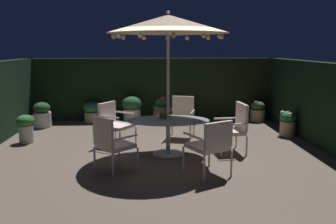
{
  "coord_description": "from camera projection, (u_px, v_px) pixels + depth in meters",
  "views": [
    {
      "loc": [
        -0.15,
        -6.74,
        2.15
      ],
      "look_at": [
        0.23,
        0.03,
        0.88
      ],
      "focal_mm": 36.96,
      "sensor_mm": 36.0,
      "label": 1
    }
  ],
  "objects": [
    {
      "name": "ground_plane",
      "position": [
        157.0,
        155.0,
        7.02
      ],
      "size": [
        7.59,
        7.52,
        0.02
      ],
      "primitive_type": "cube",
      "color": "brown"
    },
    {
      "name": "hedge_backdrop_rear",
      "position": [
        154.0,
        89.0,
        10.39
      ],
      "size": [
        7.59,
        0.3,
        1.83
      ],
      "primitive_type": "cube",
      "color": "black",
      "rests_on": "ground_plane"
    },
    {
      "name": "hedge_backdrop_right",
      "position": [
        335.0,
        109.0,
        7.05
      ],
      "size": [
        0.3,
        7.52,
        1.83
      ],
      "primitive_type": "cube",
      "color": "black",
      "rests_on": "ground_plane"
    },
    {
      "name": "patio_dining_table",
      "position": [
        168.0,
        127.0,
        6.93
      ],
      "size": [
        1.66,
        1.11,
        0.73
      ],
      "color": "silver",
      "rests_on": "ground_plane"
    },
    {
      "name": "patio_umbrella",
      "position": [
        168.0,
        24.0,
        6.56
      ],
      "size": [
        2.33,
        2.33,
        2.83
      ],
      "color": "silver",
      "rests_on": "ground_plane"
    },
    {
      "name": "centerpiece_planter",
      "position": [
        163.0,
        106.0,
        6.98
      ],
      "size": [
        0.32,
        0.32,
        0.44
      ],
      "color": "olive",
      "rests_on": "patio_dining_table"
    },
    {
      "name": "patio_chair_north",
      "position": [
        235.0,
        125.0,
        7.13
      ],
      "size": [
        0.62,
        0.7,
        1.02
      ],
      "color": "silver",
      "rests_on": "ground_plane"
    },
    {
      "name": "patio_chair_northeast",
      "position": [
        182.0,
        114.0,
        8.25
      ],
      "size": [
        0.71,
        0.7,
        0.99
      ],
      "color": "silver",
      "rests_on": "ground_plane"
    },
    {
      "name": "patio_chair_east",
      "position": [
        113.0,
        121.0,
        7.61
      ],
      "size": [
        0.83,
        0.83,
        0.95
      ],
      "color": "silver",
      "rests_on": "ground_plane"
    },
    {
      "name": "patio_chair_southeast",
      "position": [
        111.0,
        141.0,
        5.98
      ],
      "size": [
        0.8,
        0.8,
        0.98
      ],
      "color": "silver",
      "rests_on": "ground_plane"
    },
    {
      "name": "patio_chair_south",
      "position": [
        211.0,
        143.0,
        5.76
      ],
      "size": [
        0.82,
        0.84,
        0.97
      ],
      "color": "beige",
      "rests_on": "ground_plane"
    },
    {
      "name": "potted_plant_left_far",
      "position": [
        92.0,
        111.0,
        10.01
      ],
      "size": [
        0.5,
        0.5,
        0.62
      ],
      "color": "tan",
      "rests_on": "ground_plane"
    },
    {
      "name": "potted_plant_right_far",
      "position": [
        288.0,
        123.0,
        8.47
      ],
      "size": [
        0.4,
        0.43,
        0.62
      ],
      "color": "tan",
      "rests_on": "ground_plane"
    },
    {
      "name": "potted_plant_left_near",
      "position": [
        26.0,
        127.0,
        7.86
      ],
      "size": [
        0.39,
        0.39,
        0.65
      ],
      "color": "beige",
      "rests_on": "ground_plane"
    },
    {
      "name": "potted_plant_right_near",
      "position": [
        42.0,
        115.0,
        9.4
      ],
      "size": [
        0.47,
        0.47,
        0.68
      ],
      "color": "silver",
      "rests_on": "ground_plane"
    },
    {
      "name": "potted_plant_back_left",
      "position": [
        132.0,
        108.0,
        9.98
      ],
      "size": [
        0.61,
        0.61,
        0.77
      ],
      "color": "beige",
      "rests_on": "ground_plane"
    },
    {
      "name": "potted_plant_back_center",
      "position": [
        187.0,
        111.0,
        10.14
      ],
      "size": [
        0.47,
        0.47,
        0.61
      ],
      "color": "beige",
      "rests_on": "ground_plane"
    },
    {
      "name": "potted_plant_back_right",
      "position": [
        258.0,
        111.0,
        10.14
      ],
      "size": [
        0.43,
        0.43,
        0.62
      ],
      "color": "tan",
      "rests_on": "ground_plane"
    },
    {
      "name": "potted_plant_front_corner",
      "position": [
        159.0,
        111.0,
        10.08
      ],
      "size": [
        0.37,
        0.37,
        0.56
      ],
      "color": "#9E6849",
      "rests_on": "ground_plane"
    }
  ]
}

